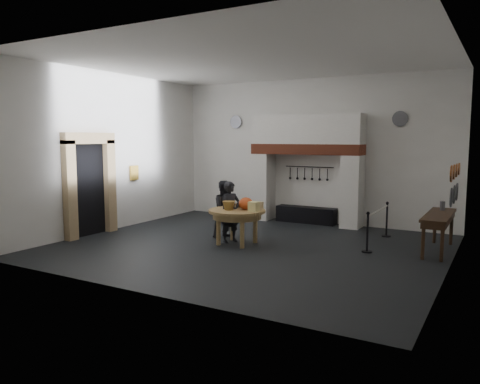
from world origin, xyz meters
The scene contains 39 objects.
floor centered at (0.00, 0.00, 0.00)m, with size 9.00×8.00×0.02m, color black.
ceiling centered at (0.00, 0.00, 4.50)m, with size 9.00×8.00×0.02m, color silver.
wall_back centered at (0.00, 4.00, 2.25)m, with size 9.00×0.02×4.50m, color white.
wall_front centered at (0.00, -4.00, 2.25)m, with size 9.00×0.02×4.50m, color white.
wall_left centered at (-4.50, 0.00, 2.25)m, with size 0.02×8.00×4.50m, color white.
wall_right centered at (4.50, 0.00, 2.25)m, with size 0.02×8.00×4.50m, color white.
chimney_pier_left centered at (-1.48, 3.65, 1.07)m, with size 0.55×0.70×2.15m, color silver.
chimney_pier_right centered at (1.48, 3.65, 1.07)m, with size 0.55×0.70×2.15m, color silver.
hearth_brick_band centered at (0.00, 3.65, 2.31)m, with size 3.50×0.72×0.32m, color #9E442B.
chimney_hood centered at (0.00, 3.65, 2.92)m, with size 3.50×0.70×0.90m, color silver.
iron_range centered at (0.00, 3.72, 0.25)m, with size 1.90×0.45×0.50m, color black.
utensil_rail centered at (0.00, 3.92, 1.75)m, with size 0.02×0.02×1.60m, color black.
door_recess centered at (-4.47, -1.00, 1.25)m, with size 0.04×1.10×2.50m, color black.
door_jamb_near centered at (-4.38, -1.70, 1.30)m, with size 0.22×0.30×2.60m, color tan.
door_jamb_far centered at (-4.38, -0.30, 1.30)m, with size 0.22×0.30×2.60m, color tan.
door_lintel centered at (-4.38, -1.00, 2.65)m, with size 0.22×1.70×0.30m, color tan.
wall_plaque centered at (-4.45, 0.80, 1.60)m, with size 0.05×0.34×0.44m, color gold.
work_table centered at (-0.40, 0.06, 0.84)m, with size 1.43×1.43×0.07m, color tan.
pumpkin centered at (-0.20, 0.16, 1.03)m, with size 0.36×0.36×0.31m, color #D54C1E.
cheese_block_big centered at (0.10, 0.01, 0.99)m, with size 0.22×0.22×0.24m, color #FFF198.
cheese_block_small centered at (0.08, 0.31, 0.97)m, with size 0.18×0.18×0.20m, color #F4D492.
wicker_basket centered at (-0.55, -0.09, 0.98)m, with size 0.32×0.32×0.22m, color olive.
bread_loaf centered at (-0.50, 0.41, 0.94)m, with size 0.31×0.18×0.13m, color #AD813D.
visitor_near centered at (-0.65, 0.17, 0.78)m, with size 0.57×0.37×1.56m, color black.
visitor_far centered at (-1.05, 0.57, 0.77)m, with size 0.75×0.58×1.53m, color black.
side_table centered at (4.10, 1.71, 0.87)m, with size 0.55×2.20×0.06m, color #331E12.
pewter_jug centered at (4.10, 2.31, 1.01)m, with size 0.12×0.12×0.22m, color #515156.
copper_pan_a centered at (4.46, 0.20, 1.95)m, with size 0.34×0.34×0.03m, color #C6662D.
copper_pan_b centered at (4.46, 0.75, 1.95)m, with size 0.32×0.32×0.03m, color #C6662D.
copper_pan_c centered at (4.46, 1.30, 1.95)m, with size 0.30×0.30×0.03m, color #C6662D.
copper_pan_d centered at (4.46, 1.85, 1.95)m, with size 0.28×0.28×0.03m, color #C6662D.
pewter_plate_left centered at (4.46, 0.40, 1.45)m, with size 0.40×0.40×0.03m, color #4C4C51.
pewter_plate_mid centered at (4.46, 1.00, 1.45)m, with size 0.40×0.40×0.03m, color #4C4C51.
pewter_plate_right centered at (4.46, 1.60, 1.45)m, with size 0.40×0.40×0.03m, color #4C4C51.
pewter_plate_back_left centered at (-2.70, 3.96, 3.20)m, with size 0.44×0.44×0.03m, color #4C4C51.
pewter_plate_back_right centered at (2.70, 3.96, 3.20)m, with size 0.44×0.44×0.03m, color #4C4C51.
barrier_post_near centered at (2.68, 0.83, 0.45)m, with size 0.05×0.05×0.90m, color black.
barrier_post_far centered at (2.68, 2.83, 0.45)m, with size 0.05×0.05×0.90m, color black.
barrier_rope centered at (2.68, 1.83, 0.85)m, with size 0.04×0.04×2.00m, color silver.
Camera 1 is at (5.41, -9.93, 2.66)m, focal length 35.00 mm.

